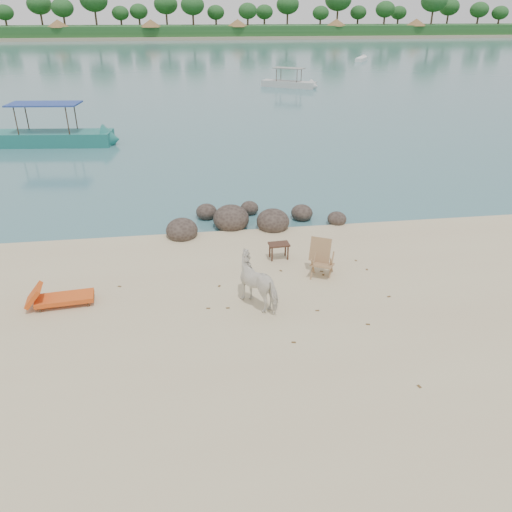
{
  "coord_description": "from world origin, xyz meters",
  "views": [
    {
      "loc": [
        -1.2,
        -9.48,
        6.73
      ],
      "look_at": [
        0.46,
        2.0,
        1.0
      ],
      "focal_mm": 35.0,
      "sensor_mm": 36.0,
      "label": 1
    }
  ],
  "objects_px": {
    "side_table": "(279,252)",
    "cow": "(260,282)",
    "deck_chair": "(323,260)",
    "boat_near": "(45,111)",
    "lounge_chair": "(64,296)",
    "boulders": "(242,221)"
  },
  "relations": [
    {
      "from": "cow",
      "to": "boat_near",
      "type": "distance_m",
      "value": 20.46
    },
    {
      "from": "boulders",
      "to": "lounge_chair",
      "type": "xyz_separation_m",
      "value": [
        -5.05,
        -4.54,
        0.08
      ]
    },
    {
      "from": "lounge_chair",
      "to": "deck_chair",
      "type": "xyz_separation_m",
      "value": [
        6.82,
        0.57,
        0.24
      ]
    },
    {
      "from": "side_table",
      "to": "cow",
      "type": "bearing_deg",
      "value": -114.91
    },
    {
      "from": "side_table",
      "to": "boat_near",
      "type": "height_order",
      "value": "boat_near"
    },
    {
      "from": "boulders",
      "to": "boat_near",
      "type": "relative_size",
      "value": 0.83
    },
    {
      "from": "boulders",
      "to": "cow",
      "type": "bearing_deg",
      "value": -91.76
    },
    {
      "from": "side_table",
      "to": "lounge_chair",
      "type": "xyz_separation_m",
      "value": [
        -5.82,
        -1.79,
        0.02
      ]
    },
    {
      "from": "deck_chair",
      "to": "cow",
      "type": "bearing_deg",
      "value": -119.91
    },
    {
      "from": "cow",
      "to": "lounge_chair",
      "type": "distance_m",
      "value": 4.94
    },
    {
      "from": "cow",
      "to": "side_table",
      "type": "height_order",
      "value": "cow"
    },
    {
      "from": "boulders",
      "to": "boat_near",
      "type": "height_order",
      "value": "boat_near"
    },
    {
      "from": "side_table",
      "to": "deck_chair",
      "type": "relative_size",
      "value": 0.6
    },
    {
      "from": "boat_near",
      "to": "deck_chair",
      "type": "bearing_deg",
      "value": -50.95
    },
    {
      "from": "boulders",
      "to": "cow",
      "type": "relative_size",
      "value": 4.14
    },
    {
      "from": "lounge_chair",
      "to": "deck_chair",
      "type": "distance_m",
      "value": 6.85
    },
    {
      "from": "side_table",
      "to": "boat_near",
      "type": "relative_size",
      "value": 0.08
    },
    {
      "from": "lounge_chair",
      "to": "side_table",
      "type": "bearing_deg",
      "value": 11.49
    },
    {
      "from": "cow",
      "to": "boulders",
      "type": "bearing_deg",
      "value": -128.34
    },
    {
      "from": "boat_near",
      "to": "side_table",
      "type": "bearing_deg",
      "value": -51.5
    },
    {
      "from": "cow",
      "to": "lounge_chair",
      "type": "xyz_separation_m",
      "value": [
        -4.89,
        0.64,
        -0.38
      ]
    },
    {
      "from": "lounge_chair",
      "to": "deck_chair",
      "type": "bearing_deg",
      "value": -0.87
    }
  ]
}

